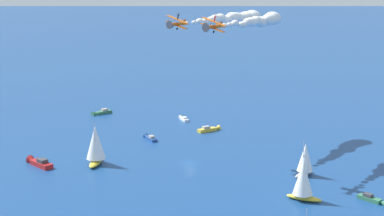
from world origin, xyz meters
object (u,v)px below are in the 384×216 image
sailboat_outer_ring_f (303,180)px  wingwalker_wingman (178,16)px  motorboat_far_port (39,163)px  sailboat_mid_cluster (305,159)px  biplane_wingman (177,24)px  biplane_lead (213,26)px  motorboat_outer_ring_c (373,200)px  motorboat_outer_ring_b (183,119)px  motorboat_ahead (210,129)px  wingwalker_lead (215,18)px  motorboat_offshore (150,138)px  sailboat_outer_ring_d (96,145)px  motorboat_outer_ring_a (101,112)px

sailboat_outer_ring_f → wingwalker_wingman: (41.96, 17.77, 34.44)m
motorboat_far_port → sailboat_mid_cluster: bearing=-113.2°
biplane_wingman → biplane_lead: bearing=-160.9°
motorboat_outer_ring_c → wingwalker_wingman: (47.50, 32.62, 38.74)m
motorboat_far_port → motorboat_outer_ring_b: (38.70, -51.30, -0.27)m
motorboat_ahead → wingwalker_lead: wingwalker_lead is taller
biplane_lead → wingwalker_lead: (-0.46, -0.31, 2.12)m
motorboat_offshore → wingwalker_wingman: 43.07m
sailboat_outer_ring_d → wingwalker_lead: wingwalker_lead is taller
sailboat_outer_ring_d → biplane_wingman: (2.48, -23.48, 31.66)m
motorboat_outer_ring_a → biplane_wingman: size_ratio=1.16×
wingwalker_wingman → biplane_wingman: bearing=33.9°
motorboat_far_port → motorboat_outer_ring_c: bearing=-124.4°
motorboat_outer_ring_c → biplane_lead: 56.52m
motorboat_outer_ring_a → biplane_lead: size_ratio=1.16×
sailboat_mid_cluster → sailboat_outer_ring_d: (24.54, 49.88, 1.15)m
motorboat_offshore → biplane_lead: bearing=-164.1°
motorboat_far_port → biplane_lead: size_ratio=1.40×
sailboat_outer_ring_f → motorboat_offshore: bearing=20.2°
biplane_lead → motorboat_far_port: bearing=69.7°
motorboat_far_port → sailboat_outer_ring_f: (-43.28, -56.57, 4.08)m
motorboat_offshore → motorboat_outer_ring_a: motorboat_outer_ring_a is taller
motorboat_ahead → wingwalker_lead: size_ratio=4.64×
biplane_lead → biplane_wingman: bearing=19.1°
motorboat_ahead → sailboat_outer_ring_d: (-24.82, 40.60, 4.87)m
sailboat_outer_ring_d → motorboat_far_port: bearing=77.5°
sailboat_mid_cluster → motorboat_outer_ring_a: size_ratio=1.18×
motorboat_ahead → sailboat_outer_ring_d: size_ratio=0.69×
motorboat_ahead → motorboat_outer_ring_a: size_ratio=1.02×
wingwalker_lead → wingwalker_wingman: 16.27m
biplane_wingman → sailboat_outer_ring_d: bearing=96.0°
motorboat_far_port → motorboat_outer_ring_a: motorboat_far_port is taller
wingwalker_wingman → biplane_lead: bearing=-161.4°
motorboat_outer_ring_a → wingwalker_lead: size_ratio=4.53×
sailboat_mid_cluster → sailboat_outer_ring_d: bearing=63.8°
sailboat_mid_cluster → biplane_lead: size_ratio=1.37×
motorboat_outer_ring_a → sailboat_outer_ring_f: 104.46m
sailboat_outer_ring_f → biplane_wingman: (42.42, 18.08, 32.32)m
sailboat_outer_ring_f → wingwalker_wingman: 57.11m
motorboat_offshore → sailboat_outer_ring_d: 28.47m
motorboat_far_port → sailboat_outer_ring_d: bearing=-102.5°
motorboat_outer_ring_b → motorboat_far_port: bearing=127.0°
sailboat_outer_ring_d → biplane_wingman: size_ratio=1.74×
sailboat_mid_cluster → wingwalker_lead: (11.18, 20.76, 35.32)m
sailboat_mid_cluster → biplane_wingman: size_ratio=1.37×
motorboat_far_port → biplane_wingman: 52.98m
motorboat_outer_ring_a → wingwalker_lead: (-72.78, -19.53, 39.05)m
motorboat_offshore → sailboat_outer_ring_f: 64.33m
sailboat_outer_ring_d → biplane_wingman: biplane_wingman is taller
motorboat_offshore → motorboat_far_port: bearing=116.3°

